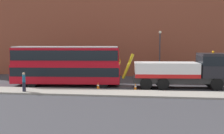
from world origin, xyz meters
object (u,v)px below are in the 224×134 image
Objects in this scene: traffic_cone_near_bus at (98,86)px; traffic_cone_midway at (135,87)px; recovery_tow_truck at (184,70)px; pedestrian_onlooker at (24,82)px; double_decker_bus at (66,64)px; street_lamp at (160,50)px.

traffic_cone_near_bus and traffic_cone_midway have the same top height.
traffic_cone_near_bus is at bearing -172.49° from recovery_tow_truck.
recovery_tow_truck is 15.09m from pedestrian_onlooker.
double_decker_bus reaches higher than traffic_cone_midway.
traffic_cone_near_bus is 1.00× the size of traffic_cone_midway.
traffic_cone_midway is at bearing -19.50° from double_decker_bus.
street_lamp reaches higher than traffic_cone_midway.
street_lamp is at bearing 30.25° from double_decker_bus.
recovery_tow_truck is 5.98× the size of pedestrian_onlooker.
pedestrian_onlooker is 0.29× the size of street_lamp.
double_decker_bus is at bearing 175.62° from recovery_tow_truck.
traffic_cone_near_bus is (6.17, 2.70, -0.64)m from pedestrian_onlooker.
traffic_cone_midway is 9.61m from street_lamp.
pedestrian_onlooker is at bearing -167.37° from recovery_tow_truck.
double_decker_bus is at bearing -145.18° from street_lamp.
street_lamp is at bearing 54.16° from traffic_cone_near_bus.
pedestrian_onlooker is 6.77m from traffic_cone_near_bus.
traffic_cone_midway is (3.56, -0.19, 0.00)m from traffic_cone_near_bus.
street_lamp is (2.59, 8.71, 3.13)m from traffic_cone_midway.
recovery_tow_truck reaches higher than pedestrian_onlooker.
traffic_cone_midway is at bearing -12.40° from pedestrian_onlooker.
pedestrian_onlooker is 2.38× the size of traffic_cone_midway.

